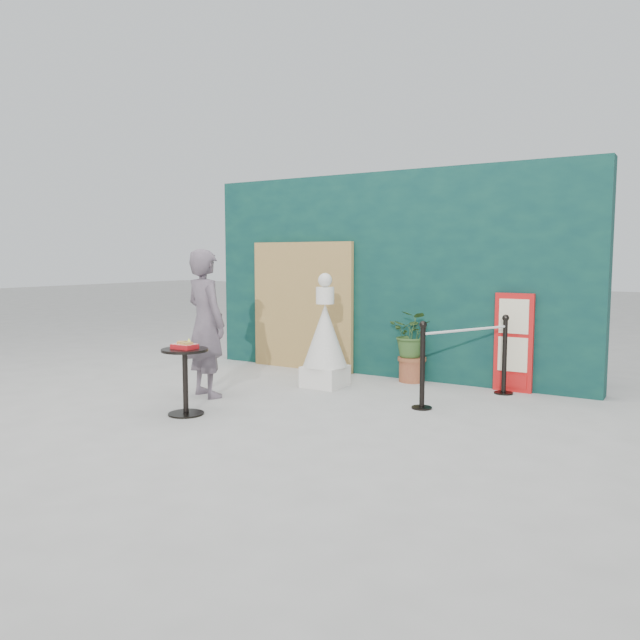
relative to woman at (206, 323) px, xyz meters
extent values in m
plane|color=#ADAAA5|center=(1.36, -0.65, -0.93)|extent=(60.00, 60.00, 0.00)
cube|color=#092A2B|center=(1.36, 2.50, 0.57)|extent=(6.00, 0.30, 3.00)
cube|color=tan|center=(-0.04, 2.29, 0.07)|extent=(1.80, 0.08, 2.00)
imported|color=#655762|center=(0.00, 0.00, 0.00)|extent=(0.78, 0.63, 1.87)
cube|color=red|center=(3.26, 2.31, -0.28)|extent=(0.50, 0.06, 1.30)
cube|color=beige|center=(3.26, 2.28, 0.07)|extent=(0.38, 0.02, 0.45)
cube|color=beige|center=(3.26, 2.28, -0.43)|extent=(0.38, 0.02, 0.45)
cube|color=red|center=(3.26, 2.28, -0.78)|extent=(0.38, 0.02, 0.18)
cube|color=silver|center=(0.98, 1.29, -0.79)|extent=(0.52, 0.52, 0.28)
cone|color=silver|center=(0.98, 1.29, -0.22)|extent=(0.61, 0.61, 0.85)
cylinder|color=white|center=(0.98, 1.29, 0.32)|extent=(0.25, 0.25, 0.23)
sphere|color=silver|center=(0.98, 1.29, 0.52)|extent=(0.19, 0.19, 0.19)
cylinder|color=black|center=(0.44, -0.84, -0.92)|extent=(0.40, 0.40, 0.02)
cylinder|color=black|center=(0.44, -0.84, -0.57)|extent=(0.06, 0.06, 0.72)
cylinder|color=black|center=(0.44, -0.84, -0.20)|extent=(0.52, 0.52, 0.03)
cube|color=red|center=(0.44, -0.84, -0.16)|extent=(0.26, 0.19, 0.05)
cube|color=red|center=(0.44, -0.84, -0.13)|extent=(0.24, 0.17, 0.00)
cube|color=#E09C52|center=(0.40, -0.83, -0.12)|extent=(0.15, 0.14, 0.02)
cube|color=gold|center=(0.49, -0.86, -0.12)|extent=(0.13, 0.13, 0.02)
cone|color=#F8FF43|center=(0.46, -0.79, -0.10)|extent=(0.06, 0.06, 0.06)
cylinder|color=brown|center=(1.87, 2.22, -0.78)|extent=(0.36, 0.36, 0.30)
cylinder|color=brown|center=(1.87, 2.22, -0.61)|extent=(0.40, 0.40, 0.05)
imported|color=#335524|center=(1.87, 2.22, -0.25)|extent=(0.60, 0.52, 0.67)
cylinder|color=black|center=(2.60, 0.81, -0.92)|extent=(0.24, 0.24, 0.02)
cylinder|color=black|center=(2.60, 0.81, -0.45)|extent=(0.06, 0.06, 0.96)
sphere|color=black|center=(2.60, 0.81, 0.06)|extent=(0.09, 0.09, 0.09)
cylinder|color=black|center=(3.20, 2.11, -0.92)|extent=(0.24, 0.24, 0.02)
cylinder|color=black|center=(3.20, 2.11, -0.45)|extent=(0.06, 0.06, 0.96)
sphere|color=black|center=(3.20, 2.11, 0.06)|extent=(0.09, 0.09, 0.09)
cylinder|color=silver|center=(2.90, 1.46, -0.05)|extent=(0.63, 1.31, 0.03)
camera|label=1|loc=(5.33, -5.91, 0.83)|focal=35.00mm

